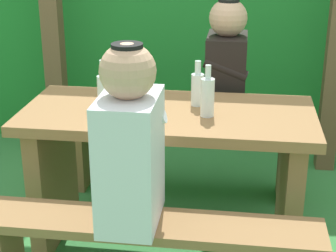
{
  "coord_description": "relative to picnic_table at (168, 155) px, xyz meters",
  "views": [
    {
      "loc": [
        0.34,
        -2.46,
        1.61
      ],
      "look_at": [
        0.0,
        0.0,
        0.65
      ],
      "focal_mm": 58.9,
      "sensor_mm": 36.0,
      "label": 1
    }
  ],
  "objects": [
    {
      "name": "hedge_backdrop",
      "position": [
        0.0,
        1.83,
        0.42
      ],
      "size": [
        6.4,
        1.02,
        1.83
      ],
      "primitive_type": "cube",
      "color": "#21802D",
      "rests_on": "ground_plane"
    },
    {
      "name": "bench_far",
      "position": [
        0.0,
        0.57,
        -0.17
      ],
      "size": [
        1.4,
        0.24,
        0.46
      ],
      "color": "olive",
      "rests_on": "ground_plane"
    },
    {
      "name": "pergola_post_left",
      "position": [
        -0.92,
        1.06,
        0.5
      ],
      "size": [
        0.12,
        0.12,
        1.99
      ],
      "primitive_type": "cube",
      "color": "brown",
      "rests_on": "ground_plane"
    },
    {
      "name": "ground_plane",
      "position": [
        0.0,
        0.0,
        -0.5
      ],
      "size": [
        12.0,
        12.0,
        0.0
      ],
      "primitive_type": "plane",
      "color": "#398140"
    },
    {
      "name": "drinking_glass",
      "position": [
        -0.09,
        -0.11,
        0.28
      ],
      "size": [
        0.08,
        0.08,
        0.09
      ],
      "primitive_type": "cylinder",
      "color": "silver",
      "rests_on": "picnic_table"
    },
    {
      "name": "person_white_shirt",
      "position": [
        -0.07,
        -0.57,
        0.3
      ],
      "size": [
        0.25,
        0.35,
        0.72
      ],
      "color": "silver",
      "rests_on": "bench_near"
    },
    {
      "name": "cell_phone",
      "position": [
        -0.1,
        0.11,
        0.24
      ],
      "size": [
        0.1,
        0.15,
        0.01
      ],
      "primitive_type": "cube",
      "rotation": [
        0.0,
        0.0,
        0.24
      ],
      "color": "black",
      "rests_on": "picnic_table"
    },
    {
      "name": "picnic_table",
      "position": [
        0.0,
        0.0,
        0.0
      ],
      "size": [
        1.4,
        0.64,
        0.73
      ],
      "color": "olive",
      "rests_on": "ground_plane"
    },
    {
      "name": "bottle_center",
      "position": [
        0.13,
        0.1,
        0.32
      ],
      "size": [
        0.06,
        0.06,
        0.22
      ],
      "color": "silver",
      "rests_on": "picnic_table"
    },
    {
      "name": "bench_near",
      "position": [
        0.0,
        -0.57,
        -0.17
      ],
      "size": [
        1.4,
        0.24,
        0.46
      ],
      "color": "olive",
      "rests_on": "ground_plane"
    },
    {
      "name": "bottle_left",
      "position": [
        -0.3,
        -0.05,
        0.33
      ],
      "size": [
        0.07,
        0.07,
        0.25
      ],
      "color": "silver",
      "rests_on": "picnic_table"
    },
    {
      "name": "person_black_coat",
      "position": [
        0.25,
        0.57,
        0.3
      ],
      "size": [
        0.25,
        0.35,
        0.72
      ],
      "color": "black",
      "rests_on": "bench_far"
    },
    {
      "name": "bottle_right",
      "position": [
        0.19,
        -0.05,
        0.33
      ],
      "size": [
        0.06,
        0.06,
        0.24
      ],
      "color": "silver",
      "rests_on": "picnic_table"
    }
  ]
}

